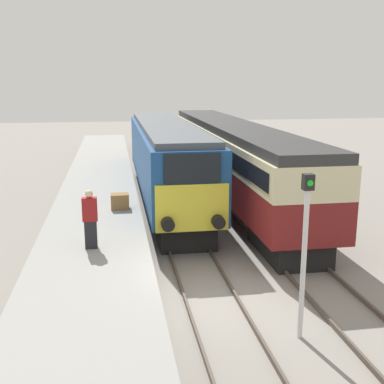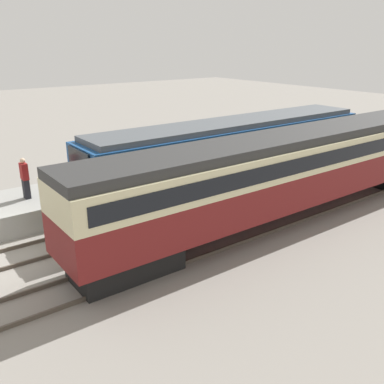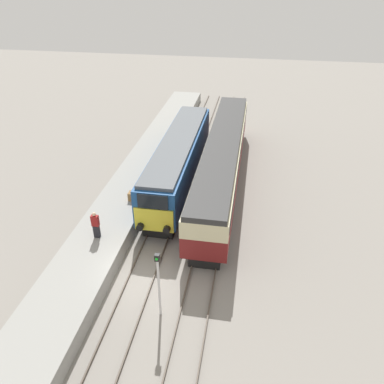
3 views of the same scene
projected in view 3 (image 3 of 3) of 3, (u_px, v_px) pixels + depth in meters
ground_plane at (140, 281)px, 21.19m from camera, size 120.00×120.00×0.00m
platform_left at (128, 195)px, 28.13m from camera, size 3.50×50.00×1.02m
rails_near_track at (161, 227)px, 25.36m from camera, size 1.51×60.00×0.14m
rails_far_track at (211, 232)px, 24.87m from camera, size 1.50×60.00×0.14m
locomotive at (179, 159)px, 29.45m from camera, size 2.70×16.07×3.94m
passenger_carriage at (223, 157)px, 29.39m from camera, size 2.75×21.28×3.86m
person_on_platform at (96, 225)px, 22.49m from camera, size 0.44×0.26×1.80m
signal_post at (159, 280)px, 17.96m from camera, size 0.24×0.28×3.96m
luggage_crate at (134, 196)px, 26.41m from camera, size 0.70×0.56×0.60m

